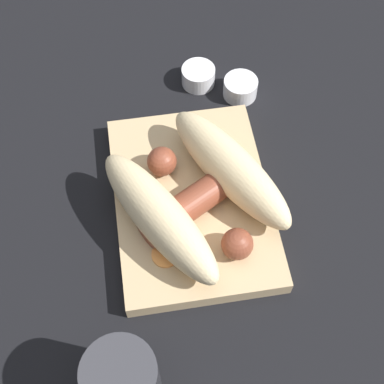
% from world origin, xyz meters
% --- Properties ---
extents(ground_plane, '(3.00, 3.00, 0.00)m').
position_xyz_m(ground_plane, '(0.00, 0.00, 0.00)').
color(ground_plane, black).
extents(food_tray, '(0.26, 0.18, 0.02)m').
position_xyz_m(food_tray, '(0.00, 0.00, 0.01)').
color(food_tray, tan).
rests_on(food_tray, ground_plane).
extents(bread_roll, '(0.25, 0.23, 0.06)m').
position_xyz_m(bread_roll, '(0.01, 0.00, 0.05)').
color(bread_roll, beige).
rests_on(bread_roll, food_tray).
extents(sausage, '(0.16, 0.14, 0.04)m').
position_xyz_m(sausage, '(0.02, 0.00, 0.04)').
color(sausage, brown).
rests_on(sausage, food_tray).
extents(pickled_veggies, '(0.07, 0.06, 0.00)m').
position_xyz_m(pickled_veggies, '(0.06, -0.03, 0.02)').
color(pickled_veggies, orange).
rests_on(pickled_veggies, food_tray).
extents(condiment_cup_near, '(0.05, 0.05, 0.03)m').
position_xyz_m(condiment_cup_near, '(-0.17, 0.09, 0.01)').
color(condiment_cup_near, white).
rests_on(condiment_cup_near, ground_plane).
extents(condiment_cup_far, '(0.05, 0.05, 0.03)m').
position_xyz_m(condiment_cup_far, '(-0.20, 0.04, 0.01)').
color(condiment_cup_far, white).
rests_on(condiment_cup_far, ground_plane).
extents(drink_glass, '(0.07, 0.07, 0.10)m').
position_xyz_m(drink_glass, '(0.21, -0.10, 0.05)').
color(drink_glass, '#333338').
rests_on(drink_glass, ground_plane).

